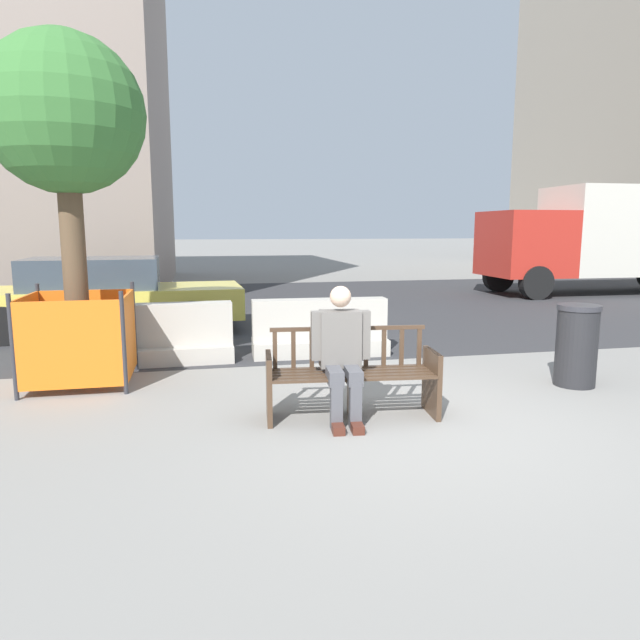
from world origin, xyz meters
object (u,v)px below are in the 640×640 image
at_px(street_tree, 65,119).
at_px(car_taxi_near, 103,296).
at_px(street_bench, 351,378).
at_px(delivery_truck, 608,235).
at_px(seated_person, 341,351).
at_px(jersey_barrier_centre, 320,332).
at_px(construction_fence, 79,336).
at_px(jersey_barrier_left, 160,339).
at_px(trash_bin, 577,345).

distance_m(street_tree, car_taxi_near, 4.33).
height_order(street_bench, delivery_truck, delivery_truck).
xyz_separation_m(seated_person, jersey_barrier_centre, (0.41, 2.90, -0.35)).
bearing_deg(construction_fence, seated_person, -34.76).
xyz_separation_m(construction_fence, delivery_truck, (13.04, 7.29, 1.10)).
xyz_separation_m(street_bench, delivery_truck, (10.15, 9.16, 1.29)).
distance_m(street_bench, delivery_truck, 13.74).
bearing_deg(car_taxi_near, jersey_barrier_centre, -37.17).
relative_size(car_taxi_near, delivery_truck, 0.71).
xyz_separation_m(jersey_barrier_left, delivery_truck, (12.16, 6.35, 1.35)).
distance_m(street_bench, seated_person, 0.32).
height_order(jersey_barrier_left, trash_bin, trash_bin).
relative_size(street_bench, construction_fence, 1.44).
height_order(seated_person, car_taxi_near, car_taxi_near).
bearing_deg(street_bench, delivery_truck, 42.07).
xyz_separation_m(seated_person, jersey_barrier_left, (-1.89, 2.86, -0.35)).
bearing_deg(delivery_truck, street_bench, -137.93).
xyz_separation_m(street_bench, construction_fence, (-2.88, 1.87, 0.19)).
bearing_deg(car_taxi_near, jersey_barrier_left, -66.72).
bearing_deg(delivery_truck, seated_person, -138.11).
bearing_deg(jersey_barrier_centre, seated_person, -97.96).
height_order(jersey_barrier_centre, car_taxi_near, car_taxi_near).
distance_m(seated_person, street_tree, 4.14).
bearing_deg(jersey_barrier_centre, construction_fence, -162.86).
xyz_separation_m(jersey_barrier_centre, street_tree, (-3.17, -0.98, 2.75)).
distance_m(jersey_barrier_centre, trash_bin, 3.51).
height_order(seated_person, jersey_barrier_left, seated_person).
bearing_deg(street_bench, trash_bin, 10.49).
bearing_deg(jersey_barrier_left, street_tree, -133.08).
bearing_deg(street_bench, car_taxi_near, 119.96).
relative_size(jersey_barrier_centre, car_taxi_near, 0.42).
height_order(jersey_barrier_centre, trash_bin, trash_bin).
bearing_deg(street_bench, jersey_barrier_left, 125.53).
distance_m(construction_fence, trash_bin, 5.97).
xyz_separation_m(construction_fence, car_taxi_near, (-0.26, 3.58, 0.08)).
relative_size(street_bench, delivery_truck, 0.25).
height_order(street_tree, car_taxi_near, street_tree).
height_order(street_bench, street_tree, street_tree).
distance_m(seated_person, construction_fence, 3.37).
height_order(construction_fence, trash_bin, construction_fence).
bearing_deg(jersey_barrier_centre, car_taxi_near, 142.83).
distance_m(car_taxi_near, delivery_truck, 13.84).
bearing_deg(seated_person, jersey_barrier_left, 123.51).
bearing_deg(car_taxi_near, street_bench, -60.04).
height_order(jersey_barrier_left, construction_fence, construction_fence).
relative_size(jersey_barrier_left, construction_fence, 1.68).
height_order(street_bench, car_taxi_near, car_taxi_near).
xyz_separation_m(construction_fence, trash_bin, (5.82, -1.33, -0.10)).
relative_size(delivery_truck, trash_bin, 7.00).
distance_m(street_tree, delivery_truck, 15.00).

